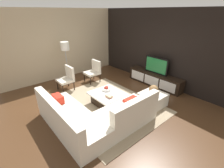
% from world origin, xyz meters
% --- Properties ---
extents(ground_plane, '(14.00, 14.00, 0.00)m').
position_xyz_m(ground_plane, '(0.00, 0.00, 0.00)').
color(ground_plane, '#4C301C').
extents(feature_wall_back, '(6.40, 0.12, 2.80)m').
position_xyz_m(feature_wall_back, '(0.00, 2.70, 1.40)').
color(feature_wall_back, black).
rests_on(feature_wall_back, ground).
extents(side_wall_left, '(0.12, 5.20, 2.80)m').
position_xyz_m(side_wall_left, '(-3.20, 0.20, 1.40)').
color(side_wall_left, '#C6B28E').
rests_on(side_wall_left, ground).
extents(area_rug, '(3.38, 2.68, 0.01)m').
position_xyz_m(area_rug, '(-0.10, 0.00, 0.01)').
color(area_rug, tan).
rests_on(area_rug, ground).
extents(media_console, '(2.24, 0.44, 0.50)m').
position_xyz_m(media_console, '(0.00, 2.40, 0.25)').
color(media_console, black).
rests_on(media_console, ground).
extents(television, '(0.97, 0.06, 0.63)m').
position_xyz_m(television, '(0.00, 2.40, 0.81)').
color(television, black).
rests_on(television, media_console).
extents(sectional_couch, '(2.28, 2.37, 0.84)m').
position_xyz_m(sectional_couch, '(0.50, -0.85, 0.29)').
color(sectional_couch, silver).
rests_on(sectional_couch, ground).
extents(coffee_table, '(1.00, 0.92, 0.38)m').
position_xyz_m(coffee_table, '(-0.10, 0.10, 0.20)').
color(coffee_table, black).
rests_on(coffee_table, ground).
extents(accent_chair_near, '(0.56, 0.51, 0.87)m').
position_xyz_m(accent_chair_near, '(-1.89, -0.35, 0.49)').
color(accent_chair_near, black).
rests_on(accent_chair_near, ground).
extents(floor_lamp, '(0.33, 0.33, 1.62)m').
position_xyz_m(floor_lamp, '(-2.58, 0.01, 1.36)').
color(floor_lamp, '#A5A5AA').
rests_on(floor_lamp, ground).
extents(ottoman, '(0.70, 0.70, 0.40)m').
position_xyz_m(ottoman, '(0.85, 1.12, 0.20)').
color(ottoman, silver).
rests_on(ottoman, ground).
extents(fruit_bowl, '(0.28, 0.28, 0.14)m').
position_xyz_m(fruit_bowl, '(-0.28, 0.20, 0.43)').
color(fruit_bowl, silver).
rests_on(fruit_bowl, coffee_table).
extents(accent_chair_far, '(0.54, 0.54, 0.87)m').
position_xyz_m(accent_chair_far, '(-1.88, 0.82, 0.49)').
color(accent_chair_far, black).
rests_on(accent_chair_far, ground).
extents(decorative_ball, '(0.28, 0.28, 0.28)m').
position_xyz_m(decorative_ball, '(0.85, 1.12, 0.54)').
color(decorative_ball, '#997247').
rests_on(decorative_ball, ottoman).
extents(book_stack, '(0.22, 0.14, 0.07)m').
position_xyz_m(book_stack, '(0.12, -0.02, 0.42)').
color(book_stack, maroon).
rests_on(book_stack, coffee_table).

